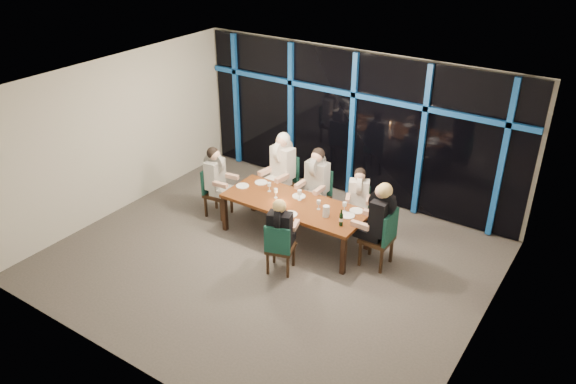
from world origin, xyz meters
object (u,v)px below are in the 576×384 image
Objects in this scene: chair_near_mid at (279,246)px; diner_far_left at (281,160)px; chair_end_left at (214,189)px; chair_far_mid at (318,192)px; chair_far_left at (285,178)px; diner_far_right at (359,192)px; water_pitcher at (326,211)px; chair_far_right at (358,207)px; dining_table at (294,206)px; diner_end_right at (379,212)px; wine_bottle at (341,219)px; diner_end_left at (216,172)px; diner_far_mid at (316,175)px; chair_end_right at (382,236)px; diner_near_mid at (280,224)px.

diner_far_left is (-1.22, 1.86, 0.51)m from chair_near_mid.
chair_far_mid is at bearing -67.86° from chair_end_left.
chair_far_left is 1.27× the size of diner_far_right.
diner_far_right is 4.21× the size of water_pitcher.
chair_far_right is at bearing 10.43° from diner_far_left.
chair_far_right is at bearing 49.12° from dining_table.
diner_end_right reaches higher than chair_far_mid.
wine_bottle is 1.45× the size of water_pitcher.
chair_end_left is at bearing 90.00° from diner_end_left.
diner_end_left reaches higher than diner_far_right.
diner_far_mid reaches higher than diner_far_right.
water_pitcher is (-0.95, -0.22, 0.26)m from chair_end_right.
diner_end_right is 0.90m from water_pitcher.
diner_far_right is 1.09m from wine_bottle.
diner_near_mid is at bearing -76.64° from chair_far_mid.
chair_far_left is 1.14× the size of diner_end_left.
diner_far_left reaches higher than water_pitcher.
diner_end_left is 4.67× the size of water_pitcher.
chair_far_left is 1.65m from chair_far_right.
diner_far_mid is at bearing -112.07° from chair_end_right.
diner_end_left is 1.04× the size of diner_near_mid.
chair_end_left is 1.04× the size of chair_near_mid.
chair_near_mid is 3.17× the size of wine_bottle.
chair_end_right is at bearing -8.22° from diner_far_left.
diner_far_left reaches higher than chair_near_mid.
dining_table is at bearing -154.39° from chair_far_right.
diner_far_right reaches higher than wine_bottle.
diner_far_left is (-2.52, 0.75, 0.44)m from chair_end_right.
diner_end_left reaches higher than chair_end_right.
water_pitcher is at bearing -49.05° from diner_far_mid.
chair_end_right is 5.22× the size of water_pitcher.
chair_far_mid is 1.96m from diner_end_left.
dining_table is 1.60m from diner_end_right.
chair_near_mid is (1.21, -1.95, -0.08)m from chair_far_left.
diner_far_right is (1.67, -0.10, 0.23)m from chair_far_left.
diner_far_right is 0.97m from water_pitcher.
diner_end_right is at bearing -24.15° from chair_far_mid.
chair_far_left is 1.11× the size of chair_end_left.
diner_end_right is at bearing -8.79° from diner_far_left.
chair_far_left is 1.10× the size of diner_far_mid.
chair_near_mid is at bearing -75.79° from diner_far_mid.
diner_far_mid is at bearing -69.15° from diner_end_left.
wine_bottle is (-0.61, -0.33, 0.28)m from chair_end_right.
chair_end_left reaches higher than chair_near_mid.
chair_end_left is 1.41m from diner_far_left.
chair_far_mid is at bearing -95.43° from diner_near_mid.
water_pitcher is at bearing -120.66° from diner_far_right.
diner_near_mid is at bearing -110.37° from water_pitcher.
diner_far_right reaches higher than dining_table.
chair_far_right is at bearing -133.20° from chair_end_right.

